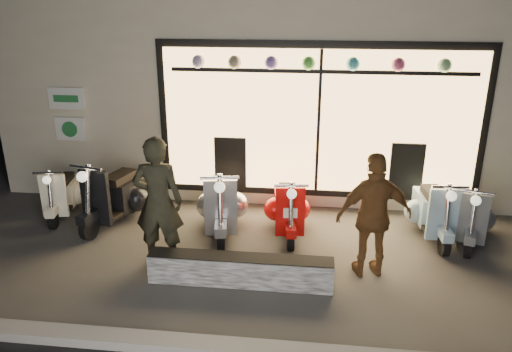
% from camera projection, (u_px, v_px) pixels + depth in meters
% --- Properties ---
extents(ground, '(40.00, 40.00, 0.00)m').
position_uv_depth(ground, '(257.00, 259.00, 7.13)').
color(ground, '#383533').
rests_on(ground, ground).
extents(kerb, '(40.00, 0.25, 0.12)m').
position_uv_depth(kerb, '(235.00, 349.00, 5.24)').
color(kerb, slate).
rests_on(kerb, ground).
extents(shop_building, '(10.20, 6.23, 4.20)m').
position_uv_depth(shop_building, '(284.00, 64.00, 11.05)').
color(shop_building, beige).
rests_on(shop_building, ground).
extents(graffiti_barrier, '(2.40, 0.28, 0.40)m').
position_uv_depth(graffiti_barrier, '(240.00, 270.00, 6.47)').
color(graffiti_barrier, black).
rests_on(graffiti_barrier, ground).
extents(scooter_silver, '(0.65, 1.54, 1.09)m').
position_uv_depth(scooter_silver, '(222.00, 202.00, 7.96)').
color(scooter_silver, black).
rests_on(scooter_silver, ground).
extents(scooter_red, '(0.54, 1.37, 0.97)m').
position_uv_depth(scooter_red, '(288.00, 207.00, 7.92)').
color(scooter_red, black).
rests_on(scooter_red, ground).
extents(scooter_black, '(0.75, 1.57, 1.11)m').
position_uv_depth(scooter_black, '(119.00, 194.00, 8.28)').
color(scooter_black, black).
rests_on(scooter_black, ground).
extents(scooter_cream, '(0.55, 1.28, 0.91)m').
position_uv_depth(scooter_cream, '(64.00, 192.00, 8.56)').
color(scooter_cream, black).
rests_on(scooter_cream, ground).
extents(scooter_blue, '(0.49, 1.40, 1.00)m').
position_uv_depth(scooter_blue, '(432.00, 209.00, 7.80)').
color(scooter_blue, black).
rests_on(scooter_blue, ground).
extents(scooter_grey, '(0.67, 1.35, 0.96)m').
position_uv_depth(scooter_grey, '(471.00, 214.00, 7.67)').
color(scooter_grey, black).
rests_on(scooter_grey, ground).
extents(man, '(0.70, 0.48, 1.84)m').
position_uv_depth(man, '(158.00, 202.00, 6.75)').
color(man, black).
rests_on(man, ground).
extents(woman, '(1.07, 0.62, 1.71)m').
position_uv_depth(woman, '(374.00, 216.00, 6.49)').
color(woman, brown).
rests_on(woman, ground).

